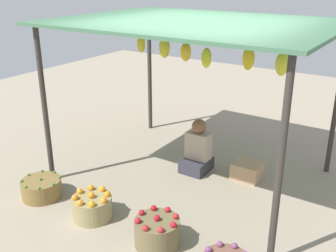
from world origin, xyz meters
The scene contains 7 objects.
ground_plane centered at (0.00, 0.00, 0.00)m, with size 14.00×14.00×0.00m, color gray.
market_stall_structure centered at (0.00, 0.02, 1.99)m, with size 3.45×2.65×2.15m.
vendor_person centered at (-0.02, 0.18, 0.30)m, with size 0.36×0.44×0.78m.
basket_green_chilies centered at (-1.32, -1.57, 0.12)m, with size 0.50×0.50×0.27m.
basket_oranges centered at (-0.45, -1.56, 0.14)m, with size 0.46×0.46×0.34m.
basket_red_apples centered at (0.47, -1.56, 0.16)m, with size 0.48×0.48×0.36m.
wooden_crate_near_vendor centered at (0.69, 0.33, 0.12)m, with size 0.38×0.35×0.24m, color tan.
Camera 1 is at (2.51, -4.45, 2.72)m, focal length 42.98 mm.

